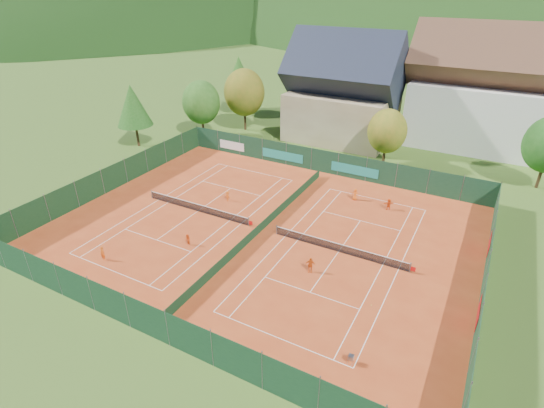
{
  "coord_description": "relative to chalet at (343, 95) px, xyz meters",
  "views": [
    {
      "loc": [
        17.93,
        -31.08,
        22.23
      ],
      "look_at": [
        0.0,
        2.0,
        2.0
      ],
      "focal_mm": 28.0,
      "sensor_mm": 36.0,
      "label": 1
    }
  ],
  "objects": [
    {
      "name": "ground",
      "position": [
        3.0,
        -30.0,
        -6.64
      ],
      "size": [
        600.0,
        600.0,
        0.0
      ],
      "primitive_type": "plane",
      "color": "#36581B",
      "rests_on": "ground"
    },
    {
      "name": "clay_pad",
      "position": [
        3.0,
        -30.0,
        -6.62
      ],
      "size": [
        40.0,
        32.0,
        0.01
      ],
      "primitive_type": "cube",
      "color": "#B23E1A",
      "rests_on": "ground"
    },
    {
      "name": "court_markings_left",
      "position": [
        -5.0,
        -30.0,
        -6.61
      ],
      "size": [
        11.03,
        23.83,
        0.0
      ],
      "color": "white",
      "rests_on": "ground"
    },
    {
      "name": "court_markings_right",
      "position": [
        11.0,
        -30.0,
        -6.61
      ],
      "size": [
        11.03,
        23.83,
        0.0
      ],
      "color": "white",
      "rests_on": "ground"
    },
    {
      "name": "tennis_net_left",
      "position": [
        -4.85,
        -30.0,
        -6.12
      ],
      "size": [
        13.3,
        0.1,
        1.02
      ],
      "color": "#59595B",
      "rests_on": "ground"
    },
    {
      "name": "tennis_net_right",
      "position": [
        11.15,
        -30.0,
        -6.12
      ],
      "size": [
        13.3,
        0.1,
        1.02
      ],
      "color": "#59595B",
      "rests_on": "ground"
    },
    {
      "name": "court_divider",
      "position": [
        3.0,
        -30.0,
        -6.12
      ],
      "size": [
        0.03,
        28.8,
        1.0
      ],
      "color": "#12321A",
      "rests_on": "ground"
    },
    {
      "name": "fence_north",
      "position": [
        2.54,
        -14.01,
        -5.16
      ],
      "size": [
        40.0,
        0.1,
        3.0
      ],
      "color": "#133520",
      "rests_on": "ground"
    },
    {
      "name": "fence_south",
      "position": [
        3.0,
        -46.0,
        -5.12
      ],
      "size": [
        40.0,
        0.04,
        3.0
      ],
      "color": "#12331D",
      "rests_on": "ground"
    },
    {
      "name": "fence_west",
      "position": [
        -17.0,
        -30.0,
        -5.12
      ],
      "size": [
        0.04,
        32.0,
        3.0
      ],
      "color": "#123319",
      "rests_on": "ground"
    },
    {
      "name": "fence_east",
      "position": [
        23.0,
        -29.95,
        -5.14
      ],
      "size": [
        0.09,
        32.0,
        3.0
      ],
      "color": "#163D23",
      "rests_on": "ground"
    },
    {
      "name": "chalet",
      "position": [
        0.0,
        0.0,
        0.0
      ],
      "size": [
        16.2,
        12.0,
        16.0
      ],
      "color": "tan",
      "rests_on": "ground"
    },
    {
      "name": "hotel_block_a",
      "position": [
        19.0,
        6.0,
        0.76
      ],
      "size": [
        21.6,
        11.0,
        17.25
      ],
      "color": "silver",
      "rests_on": "ground"
    },
    {
      "name": "tree_west_front",
      "position": [
        -19.0,
        -10.0,
        -1.23
      ],
      "size": [
        5.72,
        5.72,
        8.69
      ],
      "color": "#4D2F1B",
      "rests_on": "ground"
    },
    {
      "name": "tree_west_mid",
      "position": [
        -15.0,
        -4.0,
        -0.56
      ],
      "size": [
        6.44,
        6.44,
        9.78
      ],
      "color": "#422D17",
      "rests_on": "ground"
    },
    {
      "name": "tree_west_back",
      "position": [
        -21.0,
        4.0,
        0.11
      ],
      "size": [
        5.6,
        5.6,
        10.0
      ],
      "color": "#4C301B",
      "rests_on": "ground"
    },
    {
      "name": "tree_center",
      "position": [
        9.0,
        -8.0,
        -1.91
      ],
      "size": [
        5.01,
        5.01,
        7.6
      ],
      "color": "#422C17",
      "rests_on": "ground"
    },
    {
      "name": "tree_west_side",
      "position": [
        -25.0,
        -18.0,
        -0.56
      ],
      "size": [
        5.04,
        5.04,
        9.0
      ],
      "color": "#4C301B",
      "rests_on": "ground"
    },
    {
      "name": "mountain_backdrop",
      "position": [
        31.54,
        203.48,
        -46.26
      ],
      "size": [
        820.0,
        530.0,
        242.0
      ],
      "color": "black",
      "rests_on": "ground"
    },
    {
      "name": "ball_hopper",
      "position": [
        16.17,
        -41.59,
        -6.07
      ],
      "size": [
        0.34,
        0.34,
        0.8
      ],
      "color": "slate",
      "rests_on": "ground"
    },
    {
      "name": "loose_ball_0",
      "position": [
        -5.25,
        -33.83,
        -6.59
      ],
      "size": [
        0.07,
        0.07,
        0.07
      ],
      "primitive_type": "sphere",
      "color": "#CCD833",
      "rests_on": "ground"
    },
    {
      "name": "loose_ball_1",
      "position": [
        6.99,
        -39.58,
        -6.59
      ],
      "size": [
        0.07,
        0.07,
        0.07
      ],
      "primitive_type": "sphere",
      "color": "#CCD833",
      "rests_on": "ground"
    },
    {
      "name": "loose_ball_2",
      "position": [
        7.83,
        -23.57,
        -6.59
      ],
      "size": [
        0.07,
        0.07,
        0.07
      ],
      "primitive_type": "sphere",
      "color": "#CCD833",
      "rests_on": "ground"
    },
    {
      "name": "loose_ball_3",
      "position": [
        -2.78,
        -20.59,
        -6.59
      ],
      "size": [
        0.07,
        0.07,
        0.07
      ],
      "primitive_type": "sphere",
      "color": "#CCD833",
      "rests_on": "ground"
    },
    {
      "name": "loose_ball_4",
      "position": [
        15.76,
        -35.57,
        -6.59
      ],
      "size": [
        0.07,
        0.07,
        0.07
      ],
      "primitive_type": "sphere",
      "color": "#CCD833",
      "rests_on": "ground"
    },
    {
      "name": "player_left_near",
      "position": [
        -6.94,
        -41.08,
        -5.94
      ],
      "size": [
        0.52,
        0.37,
        1.38
      ],
      "primitive_type": "imported",
      "rotation": [
        0.0,
        0.0,
        -0.08
      ],
      "color": "orange",
      "rests_on": "ground"
    },
    {
      "name": "player_left_mid",
      "position": [
        -1.8,
        -35.65,
        -6.03
      ],
      "size": [
        0.7,
        0.63,
        1.18
      ],
      "primitive_type": "imported",
      "rotation": [
        0.0,
        0.0,
        -0.39
      ],
      "color": "#F75516",
      "rests_on": "ground"
    },
    {
      "name": "player_left_far",
      "position": [
        -3.49,
        -26.43,
        -6.04
      ],
      "size": [
        0.8,
        0.52,
        1.17
      ],
      "primitive_type": "imported",
      "rotation": [
        0.0,
        0.0,
        3.02
      ],
      "color": "orange",
      "rests_on": "ground"
    },
    {
      "name": "player_right_near",
      "position": [
        9.89,
        -33.93,
        -5.89
      ],
      "size": [
        0.93,
        0.65,
        1.46
      ],
      "primitive_type": "imported",
      "rotation": [
        0.0,
        0.0,
        0.38
      ],
      "color": "#DD5513",
      "rests_on": "ground"
    },
    {
      "name": "player_right_far_a",
      "position": [
        8.95,
        -19.39,
        -5.94
      ],
      "size": [
        0.72,
        0.52,
        1.37
      ],
      "primitive_type": "imported",
      "rotation": [
        0.0,
        0.0,
        3.27
      ],
      "color": "orange",
      "rests_on": "ground"
    },
    {
      "name": "player_right_far_b",
      "position": [
        12.86,
        -19.84,
        -5.97
      ],
      "size": [
        1.2,
        1.03,
        1.3
      ],
      "primitive_type": "imported",
      "rotation": [
        0.0,
        0.0,
        3.78
      ],
      "color": "#F25315",
      "rests_on": "ground"
    }
  ]
}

